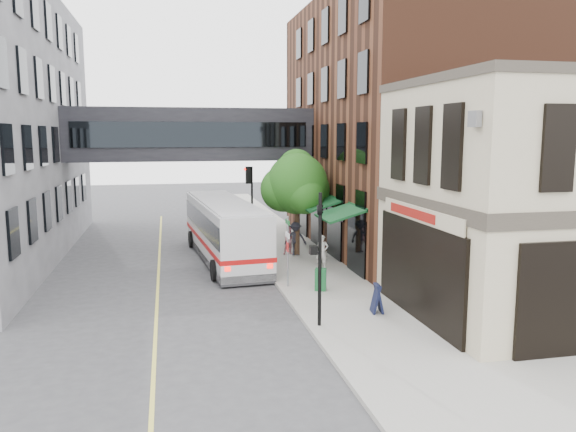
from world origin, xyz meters
name	(u,v)px	position (x,y,z in m)	size (l,w,h in m)	color
ground	(324,353)	(0.00, 0.00, 0.00)	(120.00, 120.00, 0.00)	#38383A
sidewalk_main	(289,252)	(2.00, 14.00, 0.07)	(4.00, 60.00, 0.15)	gray
corner_building	(551,199)	(8.97, 2.00, 4.21)	(10.19, 8.12, 8.45)	#B4A989
brick_building	(420,126)	(9.98, 15.00, 6.99)	(13.76, 18.00, 14.00)	#4A2617
skyway_bridge	(191,135)	(-3.00, 18.00, 6.50)	(14.00, 3.18, 3.00)	black
traffic_signal_near	(319,243)	(0.37, 2.00, 2.98)	(0.44, 0.22, 4.60)	black
traffic_signal_far	(250,189)	(0.26, 17.00, 3.34)	(0.53, 0.28, 4.50)	black
street_sign_pole	(288,245)	(0.39, 7.00, 1.93)	(0.08, 0.75, 3.00)	gray
street_tree	(296,184)	(2.19, 13.22, 3.91)	(3.80, 3.20, 5.60)	#382619
lane_marking	(158,279)	(-5.00, 10.00, 0.01)	(0.12, 40.00, 0.01)	#D8CC4C
bus	(224,228)	(-1.63, 13.29, 1.70)	(3.48, 11.44, 3.03)	silver
pedestrian_a	(322,252)	(2.66, 9.70, 0.97)	(0.60, 0.39, 1.64)	white
pedestrian_b	(290,240)	(1.85, 13.17, 0.93)	(0.75, 0.59, 1.55)	#CA838D
pedestrian_c	(295,239)	(2.10, 12.94, 1.04)	(1.15, 0.66, 1.79)	#21222A
newspaper_box	(321,279)	(1.59, 6.13, 0.60)	(0.45, 0.40, 0.90)	#125226
sandwich_board	(377,298)	(2.80, 2.88, 0.67)	(0.38, 0.59, 1.05)	black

